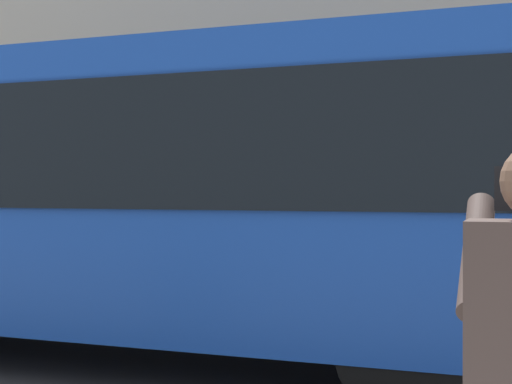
{
  "coord_description": "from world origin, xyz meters",
  "views": [
    {
      "loc": [
        0.15,
        6.79,
        1.72
      ],
      "look_at": [
        2.49,
        0.45,
        1.69
      ],
      "focal_mm": 51.94,
      "sensor_mm": 36.0,
      "label": 1
    }
  ],
  "objects": [
    {
      "name": "red_bus",
      "position": [
        4.05,
        0.17,
        1.68
      ],
      "size": [
        9.05,
        2.54,
        3.08
      ],
      "color": "#1947AD",
      "rests_on": "ground_plane"
    }
  ]
}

